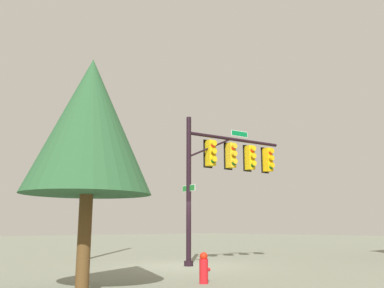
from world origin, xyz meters
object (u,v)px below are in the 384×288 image
(signal_pole_assembly, at_px, (229,163))
(tree_near, at_px, (90,125))
(fire_hydrant, at_px, (204,268))
(utility_pole, at_px, (87,161))

(signal_pole_assembly, distance_m, tree_near, 8.91)
(signal_pole_assembly, distance_m, fire_hydrant, 7.35)
(utility_pole, height_order, fire_hydrant, utility_pole)
(signal_pole_assembly, bearing_deg, utility_pole, 123.38)
(fire_hydrant, bearing_deg, signal_pole_assembly, 36.34)
(utility_pole, distance_m, fire_hydrant, 10.44)
(signal_pole_assembly, relative_size, tree_near, 1.05)
(signal_pole_assembly, height_order, utility_pole, utility_pole)
(signal_pole_assembly, bearing_deg, tree_near, -159.48)
(fire_hydrant, relative_size, tree_near, 0.14)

